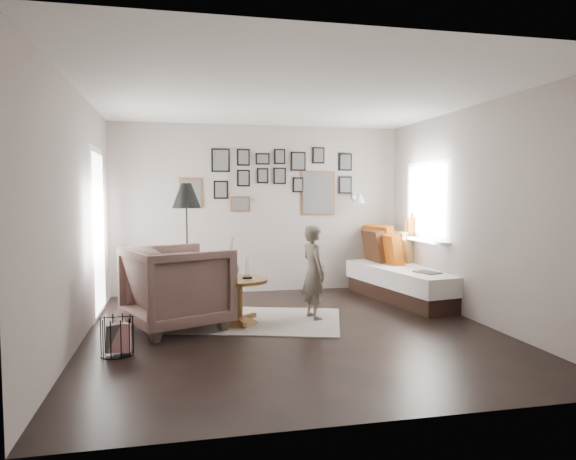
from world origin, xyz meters
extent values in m
plane|color=black|center=(0.00, 0.00, 0.00)|extent=(4.80, 4.80, 0.00)
plane|color=gray|center=(0.00, 2.40, 1.30)|extent=(4.50, 0.00, 4.50)
plane|color=gray|center=(0.00, -2.40, 1.30)|extent=(4.50, 0.00, 4.50)
plane|color=gray|center=(-2.25, 0.00, 1.30)|extent=(0.00, 4.80, 4.80)
plane|color=gray|center=(2.25, 0.00, 1.30)|extent=(0.00, 4.80, 4.80)
plane|color=white|center=(0.00, 0.00, 2.60)|extent=(4.80, 4.80, 0.00)
plane|color=white|center=(-2.23, 1.20, 1.05)|extent=(0.00, 2.14, 2.14)
plane|color=white|center=(-2.23, 1.20, 1.05)|extent=(0.00, 1.88, 1.88)
plane|color=white|center=(-2.23, 1.20, 1.05)|extent=(0.00, 1.93, 1.93)
plane|color=white|center=(2.23, 1.20, 1.45)|extent=(0.00, 1.30, 1.30)
plane|color=white|center=(2.23, 1.20, 1.45)|extent=(0.00, 1.14, 1.14)
cube|color=white|center=(2.17, 1.20, 0.88)|extent=(0.15, 1.32, 0.04)
cylinder|color=#8C4C14|center=(2.17, 1.55, 1.04)|extent=(0.10, 0.10, 0.28)
cylinder|color=#8C4C14|center=(2.17, 1.72, 1.01)|extent=(0.08, 0.08, 0.22)
cube|color=brown|center=(-1.05, 2.38, 1.55)|extent=(0.35, 0.03, 0.45)
cube|color=black|center=(-1.05, 2.37, 1.55)|extent=(0.30, 0.01, 0.40)
cube|color=black|center=(-0.60, 2.38, 2.05)|extent=(0.28, 0.03, 0.36)
cube|color=black|center=(-0.60, 2.37, 2.05)|extent=(0.23, 0.01, 0.31)
cube|color=black|center=(-0.60, 2.38, 1.60)|extent=(0.22, 0.03, 0.28)
cube|color=black|center=(-0.60, 2.37, 1.60)|extent=(0.17, 0.01, 0.23)
cube|color=black|center=(-0.25, 2.38, 2.10)|extent=(0.20, 0.03, 0.26)
cube|color=black|center=(-0.25, 2.37, 2.10)|extent=(0.15, 0.01, 0.21)
cube|color=black|center=(-0.25, 2.38, 1.78)|extent=(0.20, 0.03, 0.26)
cube|color=black|center=(-0.25, 2.37, 1.78)|extent=(0.15, 0.01, 0.21)
cube|color=black|center=(0.05, 2.38, 2.08)|extent=(0.22, 0.03, 0.18)
cube|color=black|center=(0.05, 2.37, 2.08)|extent=(0.17, 0.01, 0.13)
cube|color=black|center=(0.05, 2.38, 1.82)|extent=(0.18, 0.03, 0.24)
cube|color=black|center=(0.05, 2.37, 1.82)|extent=(0.13, 0.01, 0.19)
cube|color=black|center=(0.32, 2.38, 2.12)|extent=(0.18, 0.03, 0.24)
cube|color=black|center=(0.32, 2.37, 2.12)|extent=(0.13, 0.01, 0.19)
cube|color=black|center=(0.32, 2.38, 1.82)|extent=(0.20, 0.03, 0.26)
cube|color=black|center=(0.32, 2.37, 1.82)|extent=(0.15, 0.01, 0.21)
cube|color=black|center=(0.62, 2.38, 2.05)|extent=(0.24, 0.03, 0.30)
cube|color=black|center=(0.62, 2.37, 2.05)|extent=(0.19, 0.01, 0.25)
cube|color=black|center=(0.62, 2.38, 1.68)|extent=(0.18, 0.03, 0.24)
cube|color=black|center=(0.62, 2.37, 1.68)|extent=(0.13, 0.01, 0.19)
cube|color=brown|center=(0.95, 2.38, 1.55)|extent=(0.55, 0.03, 0.70)
cube|color=black|center=(0.95, 2.37, 1.55)|extent=(0.50, 0.01, 0.65)
cube|color=black|center=(0.95, 2.38, 2.15)|extent=(0.20, 0.03, 0.26)
cube|color=black|center=(0.95, 2.37, 2.15)|extent=(0.15, 0.01, 0.21)
cube|color=black|center=(1.40, 2.38, 2.05)|extent=(0.22, 0.03, 0.28)
cube|color=black|center=(1.40, 2.37, 2.05)|extent=(0.17, 0.01, 0.23)
cube|color=black|center=(1.40, 2.38, 1.68)|extent=(0.22, 0.03, 0.28)
cube|color=black|center=(1.40, 2.37, 1.68)|extent=(0.17, 0.01, 0.23)
cube|color=brown|center=(-0.30, 2.38, 1.38)|extent=(0.30, 0.03, 0.24)
cube|color=black|center=(-0.30, 2.37, 1.38)|extent=(0.25, 0.01, 0.19)
cube|color=white|center=(1.55, 2.37, 1.50)|extent=(0.06, 0.04, 0.10)
cylinder|color=white|center=(1.55, 2.25, 1.52)|extent=(0.02, 0.24, 0.02)
cone|color=white|center=(1.55, 2.12, 1.46)|extent=(0.18, 0.18, 0.14)
cube|color=silver|center=(-0.32, 0.52, 0.01)|extent=(2.29, 1.90, 0.01)
cone|color=brown|center=(-0.57, 0.41, 0.05)|extent=(0.51, 0.51, 0.10)
cylinder|color=brown|center=(-0.57, 0.41, 0.28)|extent=(0.11, 0.11, 0.39)
cylinder|color=brown|center=(-0.57, 0.41, 0.52)|extent=(0.69, 0.69, 0.04)
ellipsoid|color=black|center=(-0.65, 0.43, 0.65)|extent=(0.20, 0.20, 0.22)
cylinder|color=black|center=(-0.65, 0.43, 0.78)|extent=(0.06, 0.06, 0.04)
cylinder|color=black|center=(-0.46, 0.41, 0.55)|extent=(0.12, 0.12, 0.02)
cube|color=black|center=(2.00, 1.25, 0.12)|extent=(1.19, 2.15, 0.24)
cube|color=white|center=(2.00, 1.25, 0.35)|extent=(1.26, 2.22, 0.26)
cube|color=#A64209|center=(2.02, 2.08, 0.75)|extent=(0.42, 0.65, 0.59)
cube|color=#3D2113|center=(1.87, 1.98, 0.72)|extent=(0.27, 0.55, 0.53)
cube|color=brown|center=(2.15, 1.81, 0.71)|extent=(0.45, 0.56, 0.51)
cube|color=#A64209|center=(1.94, 1.66, 0.70)|extent=(0.28, 0.51, 0.49)
cube|color=black|center=(2.00, 0.70, 0.49)|extent=(0.33, 0.38, 0.02)
imported|color=brown|center=(-1.27, 0.36, 0.48)|extent=(1.36, 1.35, 0.95)
cube|color=beige|center=(-1.24, 0.41, 0.48)|extent=(0.56, 0.57, 0.20)
cylinder|color=black|center=(-1.13, 1.56, 0.01)|extent=(0.26, 0.26, 0.03)
cylinder|color=black|center=(-1.13, 1.56, 0.75)|extent=(0.02, 0.02, 1.49)
cone|color=black|center=(-1.13, 1.56, 1.51)|extent=(0.39, 0.39, 0.34)
cube|color=black|center=(-1.84, -0.51, 0.16)|extent=(0.22, 0.15, 0.28)
cube|color=beige|center=(-1.81, -0.52, 0.16)|extent=(0.21, 0.10, 0.28)
ellipsoid|color=black|center=(1.98, 0.58, 0.19)|extent=(0.32, 0.32, 0.37)
cylinder|color=black|center=(1.98, 0.58, 0.43)|extent=(0.05, 0.05, 0.11)
ellipsoid|color=black|center=(2.00, 0.46, 0.16)|extent=(0.28, 0.28, 0.33)
cylinder|color=black|center=(2.00, 0.46, 0.38)|extent=(0.05, 0.05, 0.11)
imported|color=#5A5147|center=(0.37, 0.47, 0.58)|extent=(0.36, 0.47, 1.16)
camera|label=1|loc=(-1.25, -5.55, 1.53)|focal=32.00mm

